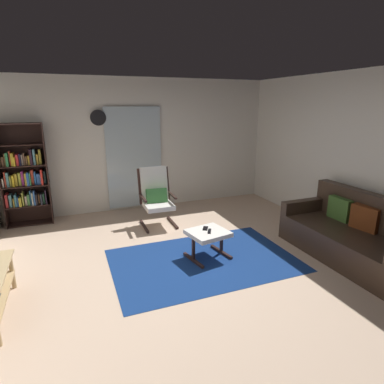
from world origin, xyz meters
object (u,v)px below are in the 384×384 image
object	(u,v)px
bookshelf_near_tv	(25,177)
wall_clock	(98,118)
tv_remote	(209,231)
cell_phone	(205,228)
leather_sofa	(353,236)
ottoman	(208,236)
lounge_armchair	(156,195)

from	to	relation	value
bookshelf_near_tv	wall_clock	size ratio (longest dim) A/B	6.18
tv_remote	cell_phone	bearing A→B (deg)	120.71
leather_sofa	ottoman	size ratio (longest dim) A/B	3.26
leather_sofa	lounge_armchair	distance (m)	3.19
bookshelf_near_tv	wall_clock	bearing A→B (deg)	6.94
lounge_armchair	bookshelf_near_tv	bearing A→B (deg)	158.42
leather_sofa	ottoman	world-z (taller)	leather_sofa
bookshelf_near_tv	wall_clock	distance (m)	1.66
lounge_armchair	tv_remote	size ratio (longest dim) A/B	7.10
bookshelf_near_tv	cell_phone	distance (m)	3.38
lounge_armchair	wall_clock	bearing A→B (deg)	128.49
leather_sofa	lounge_armchair	world-z (taller)	lounge_armchair
bookshelf_near_tv	tv_remote	size ratio (longest dim) A/B	12.44
leather_sofa	wall_clock	bearing A→B (deg)	132.67
cell_phone	wall_clock	world-z (taller)	wall_clock
cell_phone	lounge_armchair	bearing A→B (deg)	132.32
ottoman	tv_remote	distance (m)	0.08
leather_sofa	ottoman	distance (m)	2.04
lounge_armchair	wall_clock	distance (m)	1.84
bookshelf_near_tv	tv_remote	xyz separation A→B (m)	(2.45, -2.42, -0.46)
leather_sofa	ottoman	xyz separation A→B (m)	(-1.91, 0.72, 0.02)
tv_remote	lounge_armchair	bearing A→B (deg)	129.27
wall_clock	cell_phone	bearing A→B (deg)	-65.54
lounge_armchair	wall_clock	size ratio (longest dim) A/B	3.53
bookshelf_near_tv	tv_remote	distance (m)	3.47
cell_phone	wall_clock	distance (m)	3.06
cell_phone	tv_remote	bearing A→B (deg)	-56.94
leather_sofa	cell_phone	world-z (taller)	leather_sofa
cell_phone	wall_clock	bearing A→B (deg)	144.40
cell_phone	bookshelf_near_tv	bearing A→B (deg)	166.80
lounge_armchair	ottoman	distance (m)	1.59
lounge_armchair	ottoman	bearing A→B (deg)	-78.51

